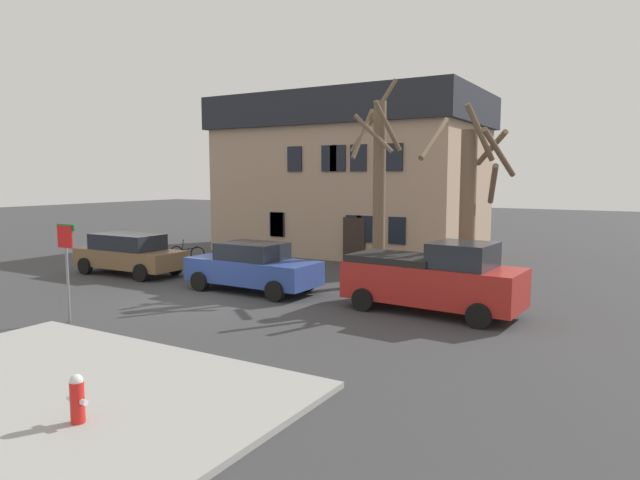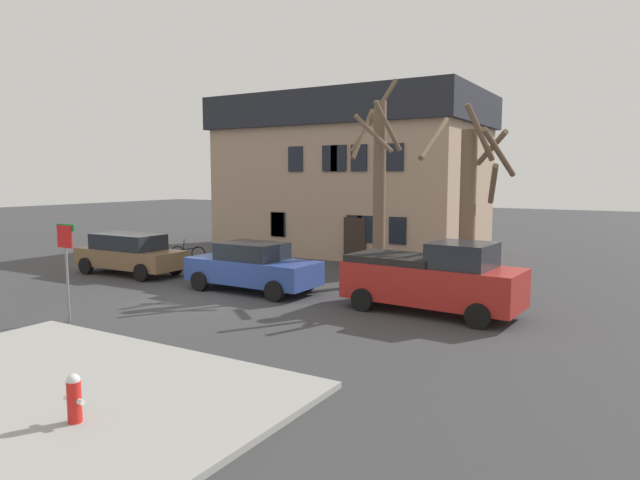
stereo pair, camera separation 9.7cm
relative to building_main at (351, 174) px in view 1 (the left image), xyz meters
name	(u,v)px [view 1 (the left image)]	position (x,y,z in m)	size (l,w,h in m)	color
ground_plane	(192,300)	(1.24, -13.56, -4.10)	(120.00, 120.00, 0.00)	#38383A
sidewalk_slab	(37,397)	(4.62, -21.07, -4.04)	(8.86, 6.57, 0.12)	#999993
building_main	(351,174)	(0.00, 0.00, 0.00)	(13.45, 8.23, 8.07)	tan
tree_bare_near	(378,184)	(5.29, -8.12, -0.42)	(2.10, 2.11, 7.58)	brown
tree_bare_mid	(469,201)	(8.63, -8.19, -0.94)	(2.67, 2.59, 6.27)	brown
car_brown_wagon	(129,253)	(-4.30, -11.28, -3.24)	(4.75, 2.02, 1.65)	brown
car_blue_sedan	(252,267)	(2.09, -11.46, -3.25)	(4.78, 2.11, 1.70)	#2D4799
pickup_truck_red	(433,278)	(8.50, -11.24, -3.08)	(5.24, 2.43, 2.12)	#AD231E
fire_hydrant	(77,398)	(6.29, -21.46, -3.58)	(0.42, 0.22, 0.78)	red
street_sign_pole	(66,254)	(0.35, -17.37, -2.21)	(0.76, 0.07, 2.69)	slate
bicycle_leaning	(187,253)	(-4.84, -7.41, -3.73)	(1.66, 0.64, 1.03)	black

